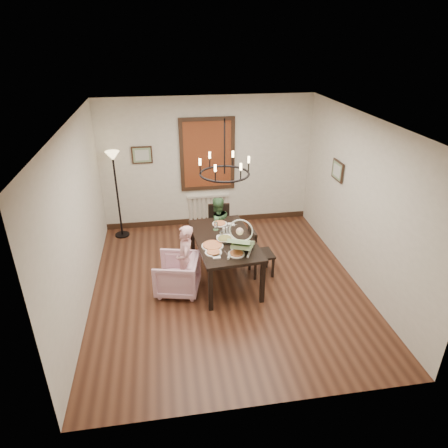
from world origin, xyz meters
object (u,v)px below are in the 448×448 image
object	(u,v)px
elderly_woman	(186,267)
drinking_glass	(221,235)
floor_lamp	(118,196)
chair_far	(220,230)
seated_man	(217,231)
chair_right	(262,251)
armchair	(177,275)
baby_bouncer	(241,241)
dining_table	(225,243)

from	to	relation	value
elderly_woman	drinking_glass	bearing A→B (deg)	121.39
floor_lamp	chair_far	bearing A→B (deg)	-26.66
drinking_glass	seated_man	bearing A→B (deg)	87.19
chair_far	chair_right	distance (m)	1.09
armchair	baby_bouncer	size ratio (longest dim) A/B	1.26
dining_table	elderly_woman	size ratio (longest dim) A/B	1.74
drinking_glass	floor_lamp	xyz separation A→B (m)	(-1.85, 1.93, 0.04)
chair_far	baby_bouncer	xyz separation A→B (m)	(0.13, -1.42, 0.51)
dining_table	floor_lamp	size ratio (longest dim) A/B	0.99
chair_right	armchair	world-z (taller)	chair_right
chair_right	seated_man	size ratio (longest dim) A/B	0.93
chair_far	armchair	world-z (taller)	chair_far
dining_table	armchair	world-z (taller)	dining_table
seated_man	baby_bouncer	xyz separation A→B (m)	(0.20, -1.35, 0.50)
chair_right	drinking_glass	distance (m)	0.83
dining_table	elderly_woman	bearing A→B (deg)	-160.03
elderly_woman	baby_bouncer	world-z (taller)	baby_bouncer
baby_bouncer	floor_lamp	size ratio (longest dim) A/B	0.31
chair_far	chair_right	xyz separation A→B (m)	(0.61, -0.91, -0.02)
chair_far	seated_man	distance (m)	0.10
chair_far	armchair	xyz separation A→B (m)	(-0.90, -1.21, -0.15)
elderly_woman	seated_man	size ratio (longest dim) A/B	1.05
baby_bouncer	seated_man	bearing A→B (deg)	121.30
armchair	elderly_woman	xyz separation A→B (m)	(0.14, -0.08, 0.19)
seated_man	chair_far	bearing A→B (deg)	-153.21
seated_man	chair_right	bearing A→B (deg)	112.00
baby_bouncer	floor_lamp	world-z (taller)	floor_lamp
dining_table	seated_man	size ratio (longest dim) A/B	1.83
seated_man	drinking_glass	world-z (taller)	seated_man
seated_man	drinking_glass	xyz separation A→B (m)	(-0.04, -0.87, 0.38)
armchair	floor_lamp	distance (m)	2.51
chair_far	elderly_woman	distance (m)	1.50
dining_table	floor_lamp	distance (m)	2.73
chair_right	drinking_glass	bearing A→B (deg)	88.28
dining_table	baby_bouncer	distance (m)	0.56
dining_table	chair_far	xyz separation A→B (m)	(0.07, 0.97, -0.24)
seated_man	dining_table	bearing A→B (deg)	73.29
baby_bouncer	chair_far	bearing A→B (deg)	118.06
dining_table	seated_man	xyz separation A→B (m)	(-0.01, 0.90, -0.23)
dining_table	drinking_glass	bearing A→B (deg)	147.98
elderly_woman	drinking_glass	distance (m)	0.81
seated_man	drinking_glass	bearing A→B (deg)	70.13
chair_far	elderly_woman	size ratio (longest dim) A/B	0.92
dining_table	elderly_woman	world-z (taller)	elderly_woman
elderly_woman	drinking_glass	xyz separation A→B (m)	(0.64, 0.35, 0.35)
chair_right	armchair	bearing A→B (deg)	96.77
armchair	seated_man	size ratio (longest dim) A/B	0.72
chair_right	drinking_glass	size ratio (longest dim) A/B	7.10
chair_right	floor_lamp	size ratio (longest dim) A/B	0.51
elderly_woman	dining_table	bearing A→B (deg)	118.02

